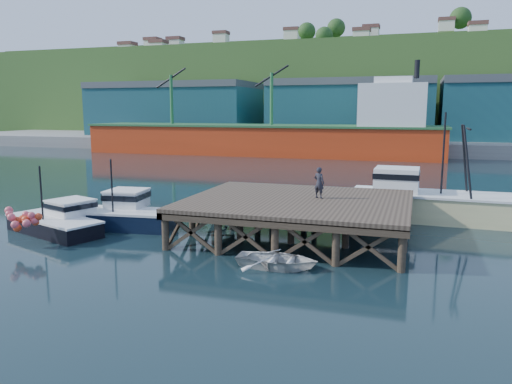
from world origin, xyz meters
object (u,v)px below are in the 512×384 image
at_px(trawler, 429,198).
at_px(boat_black, 58,220).
at_px(boat_navy, 121,213).
at_px(dinghy, 277,260).
at_px(dockworker, 319,183).

bearing_deg(trawler, boat_black, -151.80).
height_order(boat_navy, dinghy, boat_navy).
distance_m(boat_navy, dockworker, 11.96).
height_order(boat_navy, boat_black, boat_navy).
relative_size(boat_navy, dockworker, 4.00).
height_order(trawler, dockworker, trawler).
height_order(trawler, dinghy, trawler).
height_order(dinghy, dockworker, dockworker).
height_order(boat_black, dockworker, boat_black).
xyz_separation_m(boat_navy, trawler, (17.60, 7.75, 0.56)).
bearing_deg(trawler, dockworker, -132.57).
distance_m(boat_black, dinghy, 13.84).
relative_size(trawler, dinghy, 2.79).
xyz_separation_m(boat_navy, dinghy, (11.04, -4.72, -0.46)).
xyz_separation_m(boat_black, dockworker, (14.25, 4.00, 2.27)).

